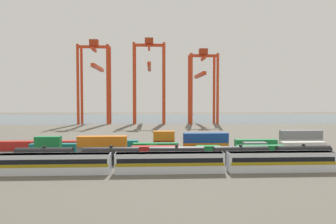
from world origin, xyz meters
The scene contains 30 objects.
ground_plane centered at (0.00, 40.00, 0.00)m, with size 420.00×420.00×0.00m, color #5B564C.
harbour_water centered at (0.00, 148.80, 0.00)m, with size 400.00×110.00×0.01m, color #475B6B.
passenger_train centered at (3.48, -22.68, 2.14)m, with size 65.72×3.14×3.90m.
freight_tank_row centered at (5.50, -14.17, 1.94)m, with size 70.19×2.72×4.18m.
shipping_container_0 centered at (-25.58, -5.15, 1.30)m, with size 6.04×2.44×2.60m, color #197538.
shipping_container_1 centered at (-25.58, -5.15, 3.90)m, with size 6.04×2.44×2.60m, color #197538.
shipping_container_2 centered at (-12.33, -5.15, 1.30)m, with size 12.10×2.44×2.60m, color slate.
shipping_container_3 centered at (-12.33, -5.15, 3.90)m, with size 12.10×2.44×2.60m, color orange.
shipping_container_4 centered at (0.93, -5.15, 1.30)m, with size 12.10×2.44×2.60m, color #AD211C.
shipping_container_5 centered at (14.19, -5.15, 1.30)m, with size 6.04×2.44×2.60m, color #197538.
shipping_container_6 centered at (27.45, -5.15, 1.30)m, with size 12.10×2.44×2.60m, color #197538.
shipping_container_7 centered at (-25.98, 0.52, 1.30)m, with size 12.10×2.44×2.60m, color #146066.
shipping_container_8 centered at (-12.47, 0.52, 1.30)m, with size 6.04×2.44×2.60m, color silver.
shipping_container_9 centered at (1.04, 0.52, 1.30)m, with size 12.10×2.44×2.60m, color #197538.
shipping_container_10 centered at (14.55, 0.52, 1.30)m, with size 12.10×2.44×2.60m, color orange.
shipping_container_11 centered at (14.55, 0.52, 3.90)m, with size 12.10×2.44×2.60m, color #1C4299.
shipping_container_12 centered at (28.06, 0.52, 1.30)m, with size 6.04×2.44×2.60m, color slate.
shipping_container_13 centered at (41.57, 0.52, 1.30)m, with size 12.10×2.44×2.60m, color silver.
shipping_container_14 centered at (-36.82, 6.20, 1.30)m, with size 12.10×2.44×2.60m, color #AD211C.
shipping_container_15 centered at (-23.41, 6.20, 1.30)m, with size 6.04×2.44×2.60m, color #AD211C.
shipping_container_16 centered at (-10.00, 6.20, 1.30)m, with size 12.10×2.44×2.60m, color #146066.
shipping_container_17 centered at (3.41, 6.20, 1.30)m, with size 6.04×2.44×2.60m, color #AD211C.
shipping_container_18 centered at (3.41, 6.20, 3.90)m, with size 6.04×2.44×2.60m, color orange.
shipping_container_19 centered at (16.82, 6.20, 1.30)m, with size 6.04×2.44×2.60m, color gold.
shipping_container_20 centered at (30.23, 6.20, 1.30)m, with size 12.10×2.44×2.60m, color #197538.
shipping_container_21 centered at (43.64, 6.20, 1.30)m, with size 12.10×2.44×2.60m, color silver.
shipping_container_22 centered at (43.64, 6.20, 3.90)m, with size 12.10×2.44×2.60m, color slate.
gantry_crane_west centered at (-32.73, 101.88, 28.64)m, with size 17.96×36.26×47.80m.
gantry_crane_central centered at (-1.47, 102.57, 29.47)m, with size 18.44×41.35×49.02m.
gantry_crane_east centered at (29.78, 102.11, 25.85)m, with size 16.58×36.84×43.20m.
Camera 1 is at (-0.02, -84.37, 14.56)m, focal length 33.98 mm.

